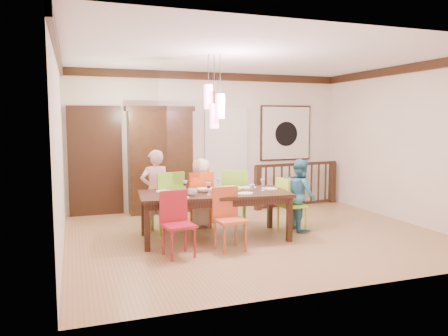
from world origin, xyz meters
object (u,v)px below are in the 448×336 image
object	(u,v)px
chair_end_right	(292,201)
china_hutch	(160,159)
person_far_mid	(201,193)
balustrade	(297,184)
dining_table	(214,197)
person_far_left	(155,190)
person_end_right	(300,194)
chair_far_left	(167,197)

from	to	relation	value
chair_end_right	china_hutch	bearing A→B (deg)	34.28
chair_end_right	person_far_mid	bearing A→B (deg)	55.91
balustrade	dining_table	bearing A→B (deg)	-149.87
person_far_left	person_end_right	xyz separation A→B (m)	(2.37, -0.76, -0.08)
china_hutch	dining_table	bearing A→B (deg)	-79.70
chair_end_right	person_far_left	world-z (taller)	person_far_left
person_far_mid	china_hutch	bearing A→B (deg)	-78.80
china_hutch	person_far_mid	world-z (taller)	china_hutch
person_far_left	person_end_right	size ratio (longest dim) A/B	1.13
chair_end_right	balustrade	bearing A→B (deg)	-34.72
person_end_right	balustrade	bearing A→B (deg)	-22.06
chair_far_left	chair_end_right	size ratio (longest dim) A/B	1.13
china_hutch	balustrade	world-z (taller)	china_hutch
chair_far_left	person_far_mid	world-z (taller)	person_far_mid
person_far_left	person_far_mid	distance (m)	0.82
person_end_right	chair_end_right	bearing A→B (deg)	106.96
dining_table	balustrade	xyz separation A→B (m)	(2.54, 1.96, -0.18)
chair_end_right	person_far_mid	world-z (taller)	person_far_mid
dining_table	balustrade	size ratio (longest dim) A/B	1.14
person_far_left	person_end_right	bearing A→B (deg)	158.50
person_far_left	china_hutch	bearing A→B (deg)	-107.95
chair_end_right	person_far_mid	size ratio (longest dim) A/B	0.75
chair_far_left	china_hutch	size ratio (longest dim) A/B	0.48
dining_table	china_hutch	xyz separation A→B (m)	(-0.42, 2.30, 0.42)
balustrade	person_end_right	size ratio (longest dim) A/B	1.73
chair_end_right	person_far_left	xyz separation A→B (m)	(-2.19, 0.80, 0.17)
chair_far_left	person_far_left	world-z (taller)	person_far_left
balustrade	person_far_mid	size ratio (longest dim) A/B	1.75
china_hutch	person_end_right	distance (m)	3.04
chair_far_left	balustrade	distance (m)	3.43
chair_end_right	balustrade	world-z (taller)	balustrade
person_far_mid	person_far_left	bearing A→B (deg)	-5.45
person_far_mid	chair_far_left	bearing A→B (deg)	6.48
chair_end_right	china_hutch	xyz separation A→B (m)	(-1.81, 2.29, 0.56)
dining_table	person_far_mid	xyz separation A→B (m)	(0.02, 0.81, -0.06)
person_far_left	person_far_mid	size ratio (longest dim) A/B	1.14
dining_table	chair_far_left	xyz separation A→B (m)	(-0.63, 0.68, -0.08)
china_hutch	person_far_left	distance (m)	1.59
chair_far_left	china_hutch	bearing A→B (deg)	-106.70
china_hutch	person_far_mid	distance (m)	1.63
chair_far_left	china_hutch	world-z (taller)	china_hutch
chair_end_right	china_hutch	size ratio (longest dim) A/B	0.42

